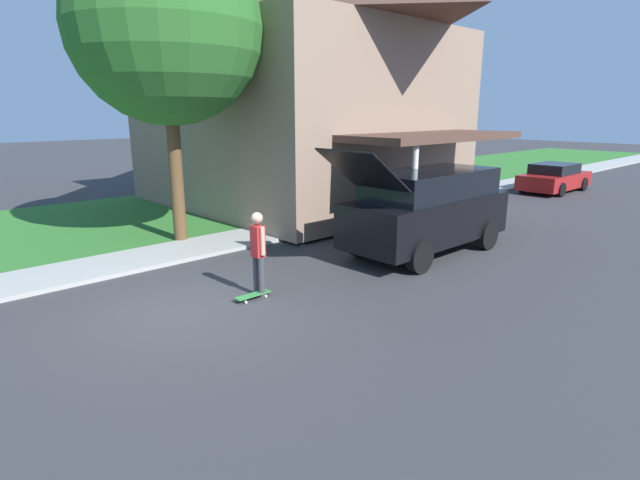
# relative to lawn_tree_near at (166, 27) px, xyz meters

# --- Properties ---
(ground_plane) EXTENTS (120.00, 120.00, 0.00)m
(ground_plane) POSITION_rel_lawn_tree_near_xyz_m (4.57, -2.33, -5.71)
(ground_plane) COLOR #333335
(lawn) EXTENTS (10.00, 80.00, 0.08)m
(lawn) POSITION_rel_lawn_tree_near_xyz_m (-3.43, 3.67, -5.67)
(lawn) COLOR #2D6B28
(lawn) RESTS_ON ground_plane
(sidewalk) EXTENTS (1.80, 80.00, 0.10)m
(sidewalk) POSITION_rel_lawn_tree_near_xyz_m (0.97, 3.67, -5.66)
(sidewalk) COLOR #9E9E99
(sidewalk) RESTS_ON ground_plane
(house) EXTENTS (13.46, 9.79, 8.74)m
(house) POSITION_rel_lawn_tree_near_xyz_m (-2.68, 6.58, -1.13)
(house) COLOR #89705B
(house) RESTS_ON lawn
(lawn_tree_near) EXTENTS (5.00, 5.00, 8.15)m
(lawn_tree_near) POSITION_rel_lawn_tree_near_xyz_m (0.00, 0.00, 0.00)
(lawn_tree_near) COLOR brown
(lawn_tree_near) RESTS_ON lawn
(lawn_tree_far) EXTENTS (3.21, 3.21, 6.80)m
(lawn_tree_far) POSITION_rel_lawn_tree_near_xyz_m (-0.15, 8.43, -0.49)
(lawn_tree_far) COLOR brown
(lawn_tree_far) RESTS_ON lawn
(suv_parked) EXTENTS (2.09, 5.58, 2.85)m
(suv_parked) POSITION_rel_lawn_tree_near_xyz_m (5.36, 4.23, -4.53)
(suv_parked) COLOR black
(suv_parked) RESTS_ON ground_plane
(car_down_street) EXTENTS (1.89, 4.18, 1.30)m
(car_down_street) POSITION_rel_lawn_tree_near_xyz_m (3.27, 17.09, -5.08)
(car_down_street) COLOR maroon
(car_down_street) RESTS_ON ground_plane
(skateboarder) EXTENTS (0.41, 0.23, 1.72)m
(skateboarder) POSITION_rel_lawn_tree_near_xyz_m (4.96, -0.87, -4.75)
(skateboarder) COLOR #38383D
(skateboarder) RESTS_ON ground_plane
(skateboard) EXTENTS (0.22, 0.78, 0.10)m
(skateboard) POSITION_rel_lawn_tree_near_xyz_m (5.03, -1.07, -5.63)
(skateboard) COLOR #337F3D
(skateboard) RESTS_ON ground_plane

